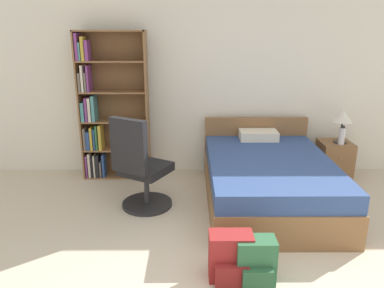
{
  "coord_description": "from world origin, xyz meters",
  "views": [
    {
      "loc": [
        -0.47,
        -1.93,
        2.0
      ],
      "look_at": [
        -0.45,
        1.98,
        0.77
      ],
      "focal_mm": 35.0,
      "sensor_mm": 36.0,
      "label": 1
    }
  ],
  "objects_px": {
    "table_lamp": "(343,118)",
    "water_bottle": "(342,136)",
    "backpack_red": "(231,258)",
    "backpack_green": "(256,262)",
    "office_chair": "(141,170)",
    "bookshelf": "(105,110)",
    "nightstand": "(334,160)",
    "bed": "(267,179)"
  },
  "relations": [
    {
      "from": "water_bottle",
      "to": "backpack_green",
      "type": "distance_m",
      "value": 2.63
    },
    {
      "from": "bed",
      "to": "backpack_green",
      "type": "height_order",
      "value": "bed"
    },
    {
      "from": "bed",
      "to": "office_chair",
      "type": "xyz_separation_m",
      "value": [
        -1.47,
        -0.2,
        0.19
      ]
    },
    {
      "from": "nightstand",
      "to": "table_lamp",
      "type": "distance_m",
      "value": 0.61
    },
    {
      "from": "bed",
      "to": "table_lamp",
      "type": "bearing_deg",
      "value": 32.45
    },
    {
      "from": "office_chair",
      "to": "backpack_red",
      "type": "height_order",
      "value": "office_chair"
    },
    {
      "from": "backpack_green",
      "to": "backpack_red",
      "type": "height_order",
      "value": "backpack_red"
    },
    {
      "from": "nightstand",
      "to": "backpack_red",
      "type": "distance_m",
      "value": 2.73
    },
    {
      "from": "nightstand",
      "to": "backpack_green",
      "type": "relative_size",
      "value": 1.31
    },
    {
      "from": "office_chair",
      "to": "backpack_red",
      "type": "xyz_separation_m",
      "value": [
        0.88,
        -1.25,
        -0.28
      ]
    },
    {
      "from": "table_lamp",
      "to": "bed",
      "type": "bearing_deg",
      "value": -147.55
    },
    {
      "from": "office_chair",
      "to": "water_bottle",
      "type": "height_order",
      "value": "office_chair"
    },
    {
      "from": "table_lamp",
      "to": "backpack_red",
      "type": "relative_size",
      "value": 1.08
    },
    {
      "from": "bed",
      "to": "nightstand",
      "type": "xyz_separation_m",
      "value": [
        1.07,
        0.73,
        -0.03
      ]
    },
    {
      "from": "nightstand",
      "to": "water_bottle",
      "type": "height_order",
      "value": "water_bottle"
    },
    {
      "from": "bookshelf",
      "to": "bed",
      "type": "distance_m",
      "value": 2.3
    },
    {
      "from": "office_chair",
      "to": "nightstand",
      "type": "height_order",
      "value": "office_chair"
    },
    {
      "from": "table_lamp",
      "to": "backpack_red",
      "type": "bearing_deg",
      "value": -128.12
    },
    {
      "from": "table_lamp",
      "to": "water_bottle",
      "type": "height_order",
      "value": "table_lamp"
    },
    {
      "from": "bed",
      "to": "office_chair",
      "type": "relative_size",
      "value": 1.85
    },
    {
      "from": "water_bottle",
      "to": "backpack_red",
      "type": "height_order",
      "value": "water_bottle"
    },
    {
      "from": "table_lamp",
      "to": "backpack_red",
      "type": "distance_m",
      "value": 2.81
    },
    {
      "from": "office_chair",
      "to": "backpack_green",
      "type": "bearing_deg",
      "value": -50.34
    },
    {
      "from": "bookshelf",
      "to": "backpack_red",
      "type": "distance_m",
      "value": 2.8
    },
    {
      "from": "table_lamp",
      "to": "water_bottle",
      "type": "xyz_separation_m",
      "value": [
        -0.01,
        -0.07,
        -0.23
      ]
    },
    {
      "from": "bookshelf",
      "to": "backpack_red",
      "type": "xyz_separation_m",
      "value": [
        1.46,
        -2.27,
        -0.74
      ]
    },
    {
      "from": "table_lamp",
      "to": "bookshelf",
      "type": "bearing_deg",
      "value": 177.84
    },
    {
      "from": "water_bottle",
      "to": "nightstand",
      "type": "bearing_deg",
      "value": 101.89
    },
    {
      "from": "backpack_green",
      "to": "backpack_red",
      "type": "distance_m",
      "value": 0.2
    },
    {
      "from": "water_bottle",
      "to": "backpack_green",
      "type": "relative_size",
      "value": 0.64
    },
    {
      "from": "water_bottle",
      "to": "backpack_red",
      "type": "distance_m",
      "value": 2.7
    },
    {
      "from": "bed",
      "to": "table_lamp",
      "type": "height_order",
      "value": "table_lamp"
    },
    {
      "from": "backpack_green",
      "to": "backpack_red",
      "type": "bearing_deg",
      "value": 165.11
    },
    {
      "from": "bookshelf",
      "to": "office_chair",
      "type": "height_order",
      "value": "bookshelf"
    },
    {
      "from": "office_chair",
      "to": "table_lamp",
      "type": "relative_size",
      "value": 2.5
    },
    {
      "from": "table_lamp",
      "to": "backpack_red",
      "type": "height_order",
      "value": "table_lamp"
    },
    {
      "from": "bed",
      "to": "water_bottle",
      "type": "height_order",
      "value": "bed"
    },
    {
      "from": "nightstand",
      "to": "backpack_red",
      "type": "bearing_deg",
      "value": -127.12
    },
    {
      "from": "bed",
      "to": "backpack_green",
      "type": "bearing_deg",
      "value": -104.48
    },
    {
      "from": "backpack_green",
      "to": "office_chair",
      "type": "bearing_deg",
      "value": 129.66
    },
    {
      "from": "office_chair",
      "to": "nightstand",
      "type": "bearing_deg",
      "value": 20.12
    },
    {
      "from": "nightstand",
      "to": "office_chair",
      "type": "bearing_deg",
      "value": -159.88
    }
  ]
}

